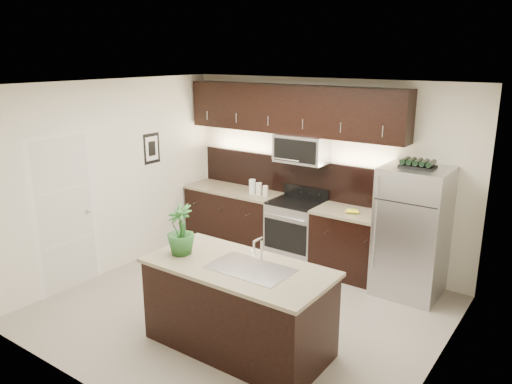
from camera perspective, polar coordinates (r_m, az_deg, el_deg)
ground at (r=6.27m, az=-1.62°, el=-13.33°), size 4.50×4.50×0.00m
room_walls at (r=5.69m, az=-2.87°, el=1.98°), size 4.52×4.02×2.71m
counter_run at (r=7.59m, az=3.26°, el=-4.17°), size 3.51×0.65×0.94m
upper_fixtures at (r=7.31m, az=4.25°, el=8.53°), size 3.49×0.40×1.66m
island at (r=5.36m, az=-2.02°, el=-12.94°), size 1.96×0.96×0.94m
sink_faucet at (r=5.07m, az=-0.64°, el=-8.57°), size 0.84×0.50×0.28m
refrigerator at (r=6.65m, az=17.38°, el=-4.38°), size 0.81×0.73×1.68m
wine_rack at (r=6.42m, az=18.01°, el=3.09°), size 0.42×0.26×0.10m
plant at (r=5.40m, az=-8.63°, el=-4.29°), size 0.36×0.36×0.54m
canisters at (r=7.63m, az=0.13°, el=0.44°), size 0.34×0.10×0.22m
french_press at (r=6.75m, az=13.69°, el=-2.01°), size 0.10×0.10×0.28m
bananas at (r=6.89m, az=10.53°, el=-2.11°), size 0.23×0.20×0.06m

